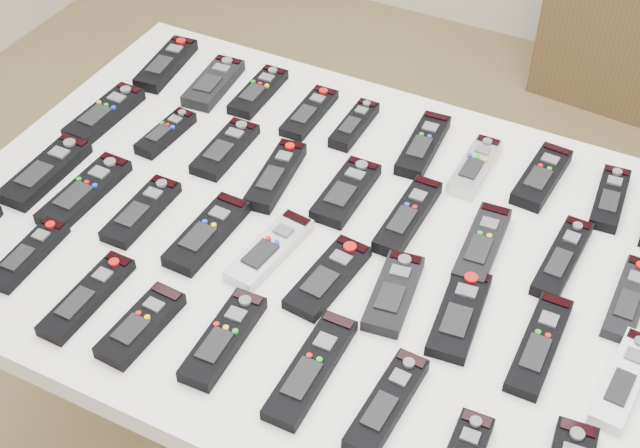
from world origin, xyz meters
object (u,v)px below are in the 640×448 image
at_px(remote_20, 85,192).
at_px(remote_8, 610,198).
at_px(remote_18, 629,299).
at_px(remote_16, 482,245).
at_px(remote_21, 141,211).
at_px(remote_17, 562,258).
at_px(remote_10, 105,114).
at_px(table, 320,257).
at_px(remote_34, 311,369).
at_px(remote_22, 207,233).
at_px(remote_19, 46,172).
at_px(remote_27, 539,344).
at_px(remote_2, 258,92).
at_px(remote_30, 29,254).
at_px(remote_12, 225,149).
at_px(remote_32, 141,325).
at_px(remote_0, 166,64).
at_px(remote_31, 87,297).
at_px(remote_23, 270,250).
at_px(remote_28, 624,380).
at_px(remote_5, 423,145).
at_px(remote_33, 224,338).
at_px(remote_11, 166,133).
at_px(remote_26, 459,314).
at_px(remote_7, 542,177).
at_px(remote_4, 354,125).
at_px(remote_14, 346,192).
at_px(remote_3, 309,113).
at_px(remote_35, 387,403).
at_px(remote_1, 214,83).
at_px(remote_24, 328,277).
at_px(remote_6, 475,167).

bearing_deg(remote_20, remote_8, 27.12).
height_order(remote_18, remote_20, remote_20).
bearing_deg(remote_16, remote_21, -165.42).
xyz_separation_m(remote_17, remote_18, (0.12, -0.04, -0.00)).
xyz_separation_m(remote_10, remote_17, (0.89, 0.02, -0.00)).
relative_size(table, remote_34, 6.15).
bearing_deg(remote_22, remote_8, 35.70).
distance_m(remote_19, remote_27, 0.90).
height_order(remote_16, remote_18, remote_16).
relative_size(remote_2, remote_30, 1.02).
height_order(remote_8, remote_12, same).
bearing_deg(remote_27, remote_32, -157.05).
xyz_separation_m(remote_8, remote_21, (-0.70, -0.39, 0.00)).
distance_m(remote_16, remote_30, 0.73).
relative_size(remote_0, remote_20, 0.93).
bearing_deg(remote_21, remote_18, 12.33).
height_order(remote_0, remote_31, remote_0).
xyz_separation_m(remote_23, remote_27, (0.45, 0.01, -0.00)).
xyz_separation_m(remote_16, remote_17, (0.12, 0.03, -0.00)).
bearing_deg(remote_28, remote_32, -157.06).
bearing_deg(remote_5, remote_27, -51.28).
xyz_separation_m(remote_18, remote_33, (-0.51, -0.35, 0.00)).
xyz_separation_m(remote_11, remote_26, (0.65, -0.17, -0.00)).
relative_size(remote_7, remote_12, 1.05).
distance_m(remote_4, remote_18, 0.60).
bearing_deg(remote_26, remote_17, 54.37).
relative_size(remote_7, remote_23, 0.95).
xyz_separation_m(remote_11, remote_28, (0.89, -0.18, -0.00)).
bearing_deg(remote_31, remote_14, 59.22).
height_order(remote_20, remote_28, same).
xyz_separation_m(remote_2, remote_5, (0.36, -0.01, 0.00)).
bearing_deg(remote_27, remote_3, 147.15).
relative_size(remote_7, remote_35, 0.96).
relative_size(remote_1, remote_18, 0.95).
relative_size(remote_8, remote_17, 0.86).
distance_m(remote_16, remote_28, 0.31).
bearing_deg(remote_27, remote_33, -154.87).
bearing_deg(remote_32, remote_14, 74.20).
distance_m(remote_27, remote_28, 0.12).
height_order(remote_8, remote_22, remote_22).
height_order(remote_19, remote_22, same).
height_order(remote_21, remote_30, remote_30).
bearing_deg(remote_32, remote_23, 71.11).
relative_size(remote_21, remote_35, 0.95).
xyz_separation_m(remote_12, remote_24, (0.31, -0.20, -0.00)).
relative_size(remote_1, remote_27, 0.85).
height_order(remote_6, remote_17, remote_6).
xyz_separation_m(remote_11, remote_32, (0.23, -0.41, 0.00)).
distance_m(remote_17, remote_20, 0.81).
distance_m(remote_1, remote_16, 0.66).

